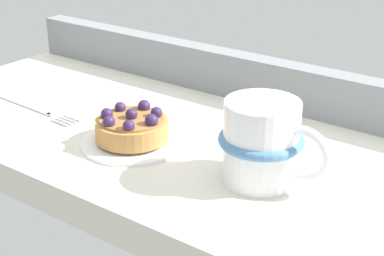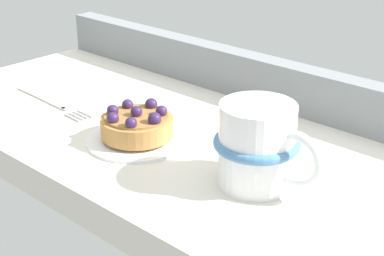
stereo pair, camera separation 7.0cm
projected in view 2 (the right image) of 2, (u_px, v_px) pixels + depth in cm
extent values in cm
cube|color=silver|center=(185.00, 150.00, 79.49)|extent=(87.93, 38.09, 4.36)
cube|color=gray|center=(262.00, 80.00, 88.89)|extent=(86.17, 3.49, 6.84)
cylinder|color=white|center=(138.00, 138.00, 76.81)|extent=(13.45, 13.45, 0.87)
cylinder|color=white|center=(138.00, 140.00, 76.90)|extent=(7.40, 7.40, 0.44)
cylinder|color=#B77F42|center=(137.00, 126.00, 76.13)|extent=(9.46, 9.46, 2.49)
cylinder|color=olive|center=(137.00, 116.00, 75.56)|extent=(8.33, 8.33, 0.30)
sphere|color=#331E47|center=(136.00, 112.00, 75.30)|extent=(1.53, 1.53, 1.53)
sphere|color=#331E47|center=(156.00, 119.00, 73.10)|extent=(1.71, 1.71, 1.71)
sphere|color=#331E47|center=(161.00, 111.00, 75.50)|extent=(1.52, 1.52, 1.52)
sphere|color=#331E47|center=(151.00, 104.00, 78.05)|extent=(1.71, 1.71, 1.71)
sphere|color=#331E47|center=(128.00, 105.00, 77.92)|extent=(1.52, 1.52, 1.52)
sphere|color=#331E47|center=(113.00, 111.00, 75.82)|extent=(1.56, 1.56, 1.56)
sphere|color=#331E47|center=(113.00, 118.00, 73.55)|extent=(1.58, 1.58, 1.58)
sphere|color=#331E47|center=(131.00, 123.00, 72.13)|extent=(1.50, 1.50, 1.50)
cylinder|color=white|center=(257.00, 145.00, 64.77)|extent=(8.51, 8.51, 9.64)
torus|color=#4C7FB2|center=(257.00, 143.00, 64.66)|extent=(9.71, 9.71, 1.16)
torus|color=white|center=(297.00, 160.00, 61.58)|extent=(6.43, 1.03, 6.43)
cube|color=#B7B7BC|center=(41.00, 97.00, 90.71)|extent=(12.74, 1.29, 0.60)
cube|color=#B7B7BC|center=(65.00, 108.00, 86.61)|extent=(1.22, 0.62, 0.60)
cube|color=#B7B7BC|center=(72.00, 117.00, 83.63)|extent=(3.51, 0.40, 0.60)
cube|color=#B7B7BC|center=(76.00, 115.00, 84.11)|extent=(3.51, 0.40, 0.60)
cube|color=#B7B7BC|center=(80.00, 114.00, 84.58)|extent=(3.51, 0.40, 0.60)
cube|color=#B7B7BC|center=(85.00, 113.00, 85.05)|extent=(3.51, 0.40, 0.60)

